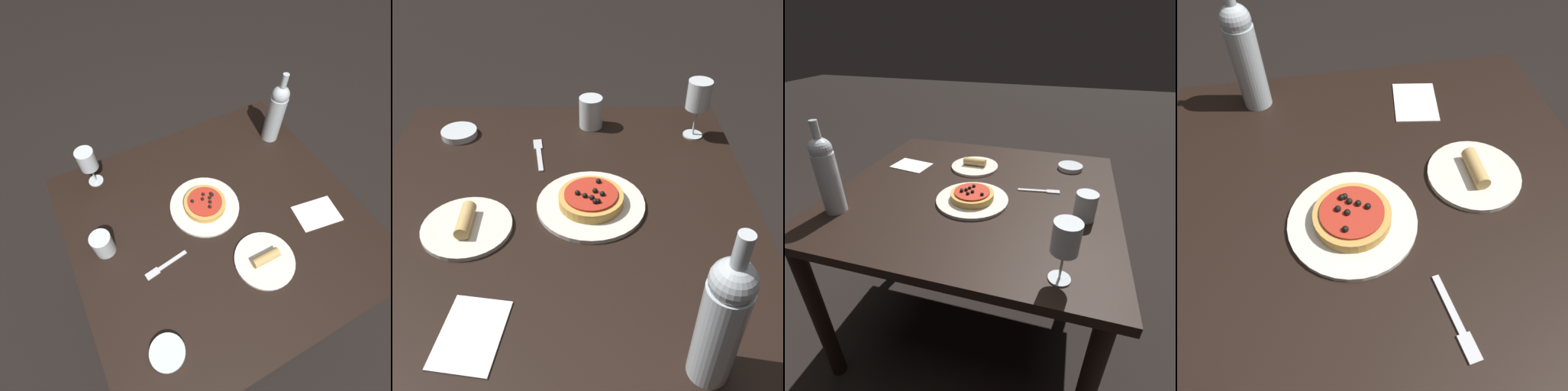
# 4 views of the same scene
# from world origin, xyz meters

# --- Properties ---
(ground_plane) EXTENTS (14.00, 14.00, 0.00)m
(ground_plane) POSITION_xyz_m (0.00, 0.00, 0.00)
(ground_plane) COLOR black
(dining_table) EXTENTS (1.13, 1.05, 0.76)m
(dining_table) POSITION_xyz_m (0.00, 0.00, 0.67)
(dining_table) COLOR black
(dining_table) RESTS_ON ground_plane
(dinner_plate) EXTENTS (0.28, 0.28, 0.01)m
(dinner_plate) POSITION_xyz_m (0.02, -0.09, 0.77)
(dinner_plate) COLOR silver
(dinner_plate) RESTS_ON dining_table
(pizza) EXTENTS (0.17, 0.17, 0.04)m
(pizza) POSITION_xyz_m (0.01, -0.09, 0.79)
(pizza) COLOR gold
(pizza) RESTS_ON dinner_plate
(wine_glass) EXTENTS (0.07, 0.07, 0.19)m
(wine_glass) POSITION_xyz_m (0.37, -0.42, 0.90)
(wine_glass) COLOR silver
(wine_glass) RESTS_ON dining_table
(wine_bottle) EXTENTS (0.08, 0.08, 0.34)m
(wine_bottle) POSITION_xyz_m (-0.45, -0.29, 0.91)
(wine_bottle) COLOR #B2BCC1
(wine_bottle) RESTS_ON dining_table
(water_cup) EXTENTS (0.08, 0.08, 0.10)m
(water_cup) POSITION_xyz_m (0.43, -0.09, 0.81)
(water_cup) COLOR silver
(water_cup) RESTS_ON dining_table
(side_bowl) EXTENTS (0.11, 0.11, 0.02)m
(side_bowl) POSITION_xyz_m (0.37, 0.33, 0.77)
(side_bowl) COLOR silver
(side_bowl) RESTS_ON dining_table
(fork) EXTENTS (0.17, 0.04, 0.00)m
(fork) POSITION_xyz_m (0.27, 0.07, 0.76)
(fork) COLOR silver
(fork) RESTS_ON dining_table
(side_plate) EXTENTS (0.22, 0.22, 0.05)m
(side_plate) POSITION_xyz_m (-0.07, 0.22, 0.77)
(side_plate) COLOR silver
(side_plate) RESTS_ON dining_table
(paper_napkin) EXTENTS (0.19, 0.15, 0.00)m
(paper_napkin) POSITION_xyz_m (-0.37, 0.15, 0.76)
(paper_napkin) COLOR white
(paper_napkin) RESTS_ON dining_table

